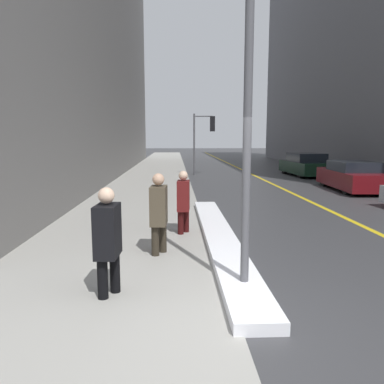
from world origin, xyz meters
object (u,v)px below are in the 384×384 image
(traffic_light_near, at_px, (206,131))
(lamp_post, at_px, (249,72))
(parked_car_dark_green, at_px, (305,165))
(pedestrian_with_shoulder_bag, at_px, (159,210))
(parked_car_maroon, at_px, (353,176))
(pedestrian_trailing, at_px, (183,199))
(pedestrian_in_glasses, at_px, (108,237))

(traffic_light_near, bearing_deg, lamp_post, -85.27)
(traffic_light_near, xyz_separation_m, parked_car_dark_green, (5.91, -0.79, -2.01))
(pedestrian_with_shoulder_bag, bearing_deg, parked_car_maroon, 141.10)
(pedestrian_trailing, distance_m, parked_car_maroon, 10.22)
(parked_car_maroon, bearing_deg, pedestrian_in_glasses, 144.49)
(pedestrian_with_shoulder_bag, distance_m, parked_car_dark_green, 16.96)
(pedestrian_in_glasses, height_order, pedestrian_trailing, pedestrian_in_glasses)
(traffic_light_near, xyz_separation_m, pedestrian_trailing, (-1.66, -14.13, -1.84))
(traffic_light_near, bearing_deg, parked_car_dark_green, -0.07)
(parked_car_maroon, bearing_deg, pedestrian_with_shoulder_bag, 140.97)
(lamp_post, bearing_deg, pedestrian_with_shoulder_bag, 125.27)
(traffic_light_near, distance_m, pedestrian_in_glasses, 17.92)
(traffic_light_near, height_order, pedestrian_with_shoulder_bag, traffic_light_near)
(traffic_light_near, distance_m, parked_car_dark_green, 6.30)
(lamp_post, xyz_separation_m, parked_car_maroon, (6.61, 10.44, -2.50))
(pedestrian_with_shoulder_bag, height_order, pedestrian_trailing, pedestrian_with_shoulder_bag)
(parked_car_maroon, bearing_deg, parked_car_dark_green, 2.20)
(pedestrian_in_glasses, relative_size, pedestrian_trailing, 1.05)
(parked_car_dark_green, bearing_deg, pedestrian_in_glasses, 149.84)
(lamp_post, height_order, pedestrian_with_shoulder_bag, lamp_post)
(parked_car_dark_green, bearing_deg, pedestrian_with_shoulder_bag, 148.76)
(pedestrian_with_shoulder_bag, xyz_separation_m, parked_car_dark_green, (8.08, 14.91, -0.23))
(traffic_light_near, height_order, parked_car_maroon, traffic_light_near)
(pedestrian_in_glasses, xyz_separation_m, parked_car_dark_green, (8.71, 16.82, -0.22))
(pedestrian_with_shoulder_bag, height_order, parked_car_maroon, pedestrian_with_shoulder_bag)
(lamp_post, relative_size, parked_car_dark_green, 1.19)
(lamp_post, relative_size, pedestrian_with_shoulder_bag, 3.33)
(pedestrian_in_glasses, distance_m, parked_car_dark_green, 18.94)
(lamp_post, xyz_separation_m, pedestrian_with_shoulder_bag, (-1.31, 1.85, -2.24))
(pedestrian_in_glasses, relative_size, parked_car_maroon, 0.35)
(pedestrian_with_shoulder_bag, relative_size, pedestrian_trailing, 1.06)
(pedestrian_trailing, relative_size, parked_car_dark_green, 0.34)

